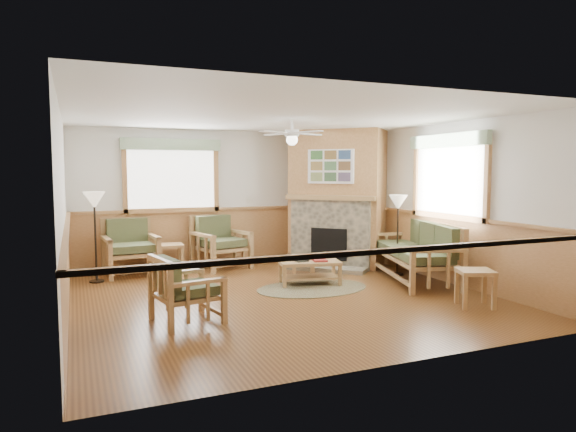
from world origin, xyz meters
name	(u,v)px	position (x,y,z in m)	size (l,w,h in m)	color
floor	(282,296)	(0.00, 0.00, -0.01)	(6.00, 6.00, 0.01)	brown
ceiling	(281,116)	(0.00, 0.00, 2.70)	(6.00, 6.00, 0.01)	white
wall_back	(226,198)	(0.00, 3.00, 1.35)	(6.00, 0.02, 2.70)	silver
wall_front	(398,228)	(0.00, -3.00, 1.35)	(6.00, 0.02, 2.70)	silver
wall_left	(63,214)	(-3.00, 0.00, 1.35)	(0.02, 6.00, 2.70)	silver
wall_right	(443,203)	(3.00, 0.00, 1.35)	(0.02, 6.00, 2.70)	silver
wainscot	(281,260)	(0.00, 0.00, 0.55)	(6.00, 6.00, 1.10)	#A77544
fireplace	(338,198)	(2.05, 2.05, 1.35)	(2.20, 2.20, 2.70)	#A77544
window_back	(171,138)	(-1.10, 2.96, 2.53)	(1.90, 0.16, 1.50)	white
window_right	(451,133)	(2.96, -0.20, 2.53)	(0.16, 1.90, 1.50)	white
ceiling_fan	(292,121)	(0.30, 0.30, 2.66)	(1.24, 1.24, 0.36)	white
sofa	(414,251)	(2.55, 0.18, 0.51)	(0.90, 2.21, 1.02)	#A37C4C
armchair_back_left	(131,247)	(-1.94, 2.55, 0.51)	(0.91, 0.91, 1.02)	#A37C4C
armchair_back_right	(221,242)	(-0.24, 2.55, 0.51)	(0.91, 0.91, 1.02)	#A37C4C
armchair_left	(187,289)	(-1.59, -0.78, 0.42)	(0.75, 0.75, 0.85)	#A37C4C
coffee_table	(310,273)	(0.73, 0.55, 0.20)	(1.00, 0.50, 0.40)	#A37C4C
end_table_chairs	(170,258)	(-1.23, 2.55, 0.26)	(0.47, 0.45, 0.53)	#A37C4C
end_table_sofa	(475,288)	(2.26, -1.62, 0.26)	(0.47, 0.45, 0.52)	#A37C4C
footstool	(303,265)	(0.97, 1.33, 0.18)	(0.41, 0.41, 0.35)	#A37C4C
braided_rug	(312,288)	(0.64, 0.26, 0.01)	(1.85, 1.85, 0.01)	brown
floor_lamp_left	(95,237)	(-2.55, 2.12, 0.78)	(0.36, 0.36, 1.55)	black
floor_lamp_right	(398,235)	(2.55, 0.67, 0.74)	(0.34, 0.34, 1.47)	black
book_red	(319,259)	(0.88, 0.50, 0.43)	(0.22, 0.30, 0.03)	maroon
book_dark	(300,259)	(0.58, 0.62, 0.42)	(0.20, 0.27, 0.03)	black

